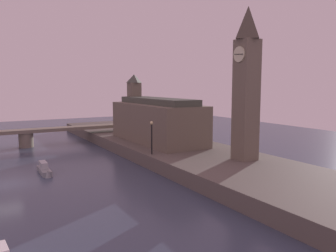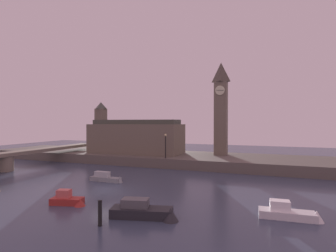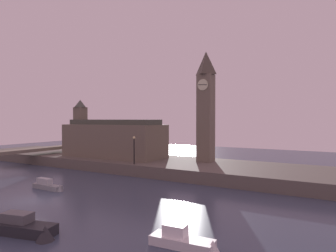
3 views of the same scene
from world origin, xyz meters
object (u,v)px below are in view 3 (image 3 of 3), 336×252
Objects in this scene: boat_cruiser_grey at (49,186)px; boat_barge_dark at (27,228)px; parliament_hall at (112,139)px; clock_tower at (206,105)px; streetlamp at (134,147)px; boat_ferry_white at (188,242)px.

boat_barge_dark is at bearing -43.86° from boat_cruiser_grey.
parliament_hall is 28.77m from boat_barge_dark.
clock_tower is 4.16× the size of streetlamp.
boat_barge_dark is at bearing -160.56° from boat_ferry_white.
boat_ferry_white is (24.06, -21.23, -4.00)m from parliament_hall.
streetlamp is 23.44m from boat_ferry_white.
parliament_hall is 4.46× the size of streetlamp.
boat_barge_dark is (6.37, -20.03, -3.38)m from streetlamp.
parliament_hall is at bearing 138.59° from boat_ferry_white.
clock_tower reaches higher than parliament_hall.
boat_barge_dark is (-0.85, -27.15, -9.06)m from clock_tower.
parliament_hall is at bearing -170.79° from clock_tower.
streetlamp is (-7.23, -7.12, -5.68)m from clock_tower.
streetlamp is 11.90m from boat_cruiser_grey.
streetlamp is 0.87× the size of boat_cruiser_grey.
parliament_hall is at bearing 119.86° from boat_barge_dark.
clock_tower is at bearing 88.20° from boat_barge_dark.
clock_tower reaches higher than boat_barge_dark.
boat_ferry_white is at bearing -41.41° from parliament_hall.
boat_barge_dark is at bearing -72.34° from streetlamp.
boat_cruiser_grey is at bearing 163.92° from boat_ferry_white.
streetlamp is at bearing 74.52° from boat_cruiser_grey.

